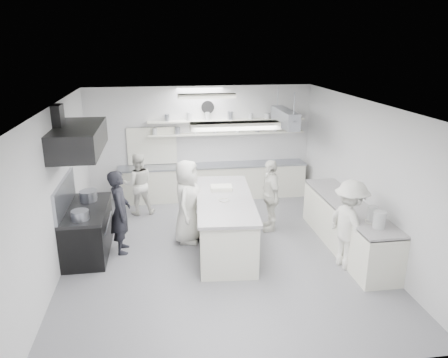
{
  "coord_description": "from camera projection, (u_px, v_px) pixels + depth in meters",
  "views": [
    {
      "loc": [
        -1.07,
        -7.87,
        4.1
      ],
      "look_at": [
        0.2,
        0.6,
        1.36
      ],
      "focal_mm": 34.56,
      "sensor_mm": 36.0,
      "label": 1
    }
  ],
  "objects": [
    {
      "name": "shelf_lower",
      "position": [
        227.0,
        133.0,
        11.55
      ],
      "size": [
        4.2,
        0.26,
        0.04
      ],
      "primitive_type": "cube",
      "color": "white",
      "rests_on": "wall_back"
    },
    {
      "name": "wall_front",
      "position": [
        259.0,
        274.0,
        5.06
      ],
      "size": [
        6.0,
        0.04,
        3.0
      ],
      "primitive_type": "cube",
      "color": "silver",
      "rests_on": "floor"
    },
    {
      "name": "light_fixture_front",
      "position": [
        235.0,
        126.0,
        6.22
      ],
      "size": [
        1.3,
        0.25,
        0.1
      ],
      "primitive_type": "cube",
      "color": "white",
      "rests_on": "ceiling"
    },
    {
      "name": "pass_through_window",
      "position": [
        152.0,
        146.0,
        11.46
      ],
      "size": [
        1.3,
        0.04,
        1.0
      ],
      "primitive_type": "cube",
      "color": "black",
      "rests_on": "wall_back"
    },
    {
      "name": "ceiling",
      "position": [
        218.0,
        104.0,
        7.89
      ],
      "size": [
        6.0,
        7.0,
        0.02
      ],
      "primitive_type": "cube",
      "color": "white",
      "rests_on": "wall_back"
    },
    {
      "name": "wall_clock",
      "position": [
        208.0,
        107.0,
        11.35
      ],
      "size": [
        0.32,
        0.05,
        0.32
      ],
      "primitive_type": "cylinder",
      "rotation": [
        1.57,
        0.0,
        0.0
      ],
      "color": "silver",
      "rests_on": "wall_back"
    },
    {
      "name": "wall_back",
      "position": [
        201.0,
        142.0,
        11.65
      ],
      "size": [
        6.0,
        0.04,
        3.0
      ],
      "primitive_type": "cube",
      "color": "silver",
      "rests_on": "floor"
    },
    {
      "name": "right_counter",
      "position": [
        347.0,
        227.0,
        8.85
      ],
      "size": [
        0.74,
        3.3,
        0.94
      ],
      "primitive_type": "cube",
      "color": "white",
      "rests_on": "floor"
    },
    {
      "name": "wall_left",
      "position": [
        57.0,
        190.0,
        7.93
      ],
      "size": [
        0.04,
        7.0,
        3.0
      ],
      "primitive_type": "cube",
      "color": "silver",
      "rests_on": "floor"
    },
    {
      "name": "exhaust_hood",
      "position": [
        78.0,
        139.0,
        8.1
      ],
      "size": [
        0.85,
        2.0,
        0.5
      ],
      "primitive_type": "cube",
      "color": "black",
      "rests_on": "wall_left"
    },
    {
      "name": "cook_stove",
      "position": [
        120.0,
        212.0,
        8.59
      ],
      "size": [
        0.44,
        0.64,
        1.72
      ],
      "primitive_type": "imported",
      "rotation": [
        0.0,
        0.0,
        1.62
      ],
      "color": "black",
      "rests_on": "floor"
    },
    {
      "name": "bowl_island_b",
      "position": [
        224.0,
        201.0,
        8.56
      ],
      "size": [
        0.26,
        0.26,
        0.07
      ],
      "primitive_type": "imported",
      "rotation": [
        0.0,
        0.0,
        -0.23
      ],
      "color": "white",
      "rests_on": "prep_island"
    },
    {
      "name": "stove",
      "position": [
        88.0,
        231.0,
        8.68
      ],
      "size": [
        0.8,
        1.8,
        0.9
      ],
      "primitive_type": "cube",
      "color": "black",
      "rests_on": "floor"
    },
    {
      "name": "stove_pot",
      "position": [
        88.0,
        197.0,
        8.88
      ],
      "size": [
        0.35,
        0.35,
        0.26
      ],
      "primitive_type": "cylinder",
      "color": "#9499A3",
      "rests_on": "stove"
    },
    {
      "name": "wall_right",
      "position": [
        364.0,
        175.0,
        8.78
      ],
      "size": [
        0.04,
        7.0,
        3.0
      ],
      "primitive_type": "cube",
      "color": "silver",
      "rests_on": "floor"
    },
    {
      "name": "cook_island_left",
      "position": [
        187.0,
        201.0,
        9.03
      ],
      "size": [
        0.82,
        1.01,
        1.8
      ],
      "primitive_type": "imported",
      "rotation": [
        0.0,
        0.0,
        1.25
      ],
      "color": "white",
      "rests_on": "floor"
    },
    {
      "name": "floor",
      "position": [
        219.0,
        252.0,
        8.81
      ],
      "size": [
        6.0,
        7.0,
        0.02
      ],
      "primitive_type": "cube",
      "color": "gray",
      "rests_on": "ground"
    },
    {
      "name": "cook_back",
      "position": [
        138.0,
        184.0,
        10.54
      ],
      "size": [
        0.8,
        0.65,
        1.55
      ],
      "primitive_type": "imported",
      "rotation": [
        0.0,
        0.0,
        -3.06
      ],
      "color": "white",
      "rests_on": "floor"
    },
    {
      "name": "prep_island",
      "position": [
        225.0,
        223.0,
        8.9
      ],
      "size": [
        1.27,
        2.89,
        1.04
      ],
      "primitive_type": "cube",
      "rotation": [
        0.0,
        0.0,
        -0.08
      ],
      "color": "white",
      "rests_on": "floor"
    },
    {
      "name": "bowl_right",
      "position": [
        371.0,
        223.0,
        7.81
      ],
      "size": [
        0.29,
        0.29,
        0.06
      ],
      "primitive_type": "imported",
      "rotation": [
        0.0,
        0.0,
        -0.29
      ],
      "color": "white",
      "rests_on": "right_counter"
    },
    {
      "name": "back_counter",
      "position": [
        213.0,
        182.0,
        11.73
      ],
      "size": [
        5.0,
        0.6,
        0.92
      ],
      "primitive_type": "cube",
      "color": "white",
      "rests_on": "floor"
    },
    {
      "name": "light_fixture_rear",
      "position": [
        207.0,
        96.0,
        9.61
      ],
      "size": [
        1.3,
        0.25,
        0.1
      ],
      "primitive_type": "cube",
      "color": "white",
      "rests_on": "ceiling"
    },
    {
      "name": "pot_rack",
      "position": [
        285.0,
        118.0,
        10.65
      ],
      "size": [
        0.3,
        1.6,
        0.4
      ],
      "primitive_type": "cube",
      "color": "#9499A3",
      "rests_on": "ceiling"
    },
    {
      "name": "shelf_upper",
      "position": [
        227.0,
        120.0,
        11.44
      ],
      "size": [
        4.2,
        0.26,
        0.04
      ],
      "primitive_type": "cube",
      "color": "white",
      "rests_on": "wall_back"
    },
    {
      "name": "bowl_island_a",
      "position": [
        225.0,
        187.0,
        9.38
      ],
      "size": [
        0.29,
        0.29,
        0.06
      ],
      "primitive_type": "imported",
      "rotation": [
        0.0,
        0.0,
        0.14
      ],
      "color": "#9499A3",
      "rests_on": "prep_island"
    },
    {
      "name": "cook_right",
      "position": [
        350.0,
        225.0,
        7.98
      ],
      "size": [
        0.85,
        1.22,
        1.72
      ],
      "primitive_type": "imported",
      "rotation": [
        0.0,
        0.0,
        1.78
      ],
      "color": "white",
      "rests_on": "floor"
    },
    {
      "name": "cook_island_right",
      "position": [
        270.0,
        195.0,
        9.64
      ],
      "size": [
        0.44,
        0.97,
        1.64
      ],
      "primitive_type": "imported",
      "rotation": [
        0.0,
        0.0,
        -1.53
      ],
      "color": "white",
      "rests_on": "floor"
    }
  ]
}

